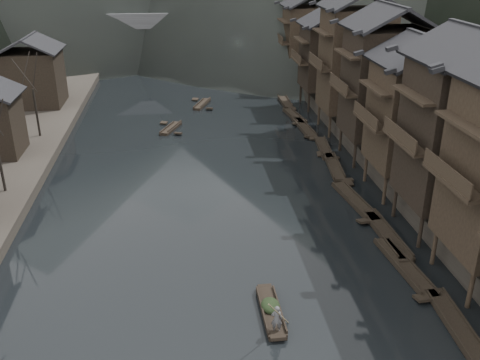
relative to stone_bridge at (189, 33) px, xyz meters
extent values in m
plane|color=black|center=(0.00, -72.00, -5.11)|extent=(300.00, 300.00, 0.00)
cube|color=#2D2823|center=(35.00, -32.00, -4.21)|extent=(40.00, 200.00, 1.80)
cylinder|color=black|center=(14.20, -75.40, -3.81)|extent=(0.30, 0.30, 2.90)
cylinder|color=black|center=(14.20, -70.60, -3.81)|extent=(0.30, 0.30, 2.90)
cylinder|color=black|center=(16.95, -70.60, -3.81)|extent=(0.30, 0.30, 2.90)
cube|color=black|center=(13.30, -73.00, 2.16)|extent=(1.20, 5.70, 0.25)
cylinder|color=black|center=(14.20, -68.40, -3.81)|extent=(0.30, 0.30, 2.90)
cylinder|color=black|center=(14.20, -63.60, -3.81)|extent=(0.30, 0.30, 2.90)
cylinder|color=black|center=(16.95, -68.40, -3.81)|extent=(0.30, 0.30, 2.90)
cylinder|color=black|center=(16.95, -63.60, -3.81)|extent=(0.30, 0.30, 2.90)
cube|color=black|center=(17.30, -66.00, 2.61)|extent=(7.00, 6.00, 10.24)
cube|color=black|center=(13.30, -66.00, 2.10)|extent=(1.20, 5.70, 0.25)
cylinder|color=black|center=(14.20, -61.40, -3.81)|extent=(0.30, 0.30, 2.90)
cylinder|color=black|center=(14.20, -56.60, -3.81)|extent=(0.30, 0.30, 2.90)
cylinder|color=black|center=(16.95, -61.40, -3.81)|extent=(0.30, 0.30, 2.90)
cylinder|color=black|center=(16.95, -56.60, -3.81)|extent=(0.30, 0.30, 2.90)
cube|color=black|center=(17.30, -59.00, 1.80)|extent=(7.00, 6.00, 8.62)
cube|color=black|center=(13.30, -59.00, 1.37)|extent=(1.20, 5.70, 0.25)
cylinder|color=black|center=(14.20, -53.40, -3.81)|extent=(0.30, 0.30, 2.90)
cylinder|color=black|center=(14.20, -48.60, -3.81)|extent=(0.30, 0.30, 2.90)
cylinder|color=black|center=(16.95, -53.40, -3.81)|extent=(0.30, 0.30, 2.90)
cylinder|color=black|center=(16.95, -48.60, -3.81)|extent=(0.30, 0.30, 2.90)
cube|color=black|center=(17.30, -51.00, 2.59)|extent=(7.00, 6.00, 10.21)
cube|color=black|center=(13.30, -51.00, 2.08)|extent=(1.20, 5.70, 0.25)
cylinder|color=black|center=(14.20, -44.40, -3.81)|extent=(0.30, 0.30, 2.90)
cylinder|color=black|center=(14.20, -39.60, -3.81)|extent=(0.30, 0.30, 2.90)
cylinder|color=black|center=(16.95, -44.40, -3.81)|extent=(0.30, 0.30, 2.90)
cylinder|color=black|center=(16.95, -39.60, -3.81)|extent=(0.30, 0.30, 2.90)
cube|color=black|center=(17.30, -42.00, 3.02)|extent=(7.00, 6.00, 11.07)
cube|color=black|center=(13.30, -42.00, 2.47)|extent=(1.20, 5.70, 0.25)
cylinder|color=black|center=(14.20, -34.40, -3.81)|extent=(0.30, 0.30, 2.90)
cylinder|color=black|center=(14.20, -29.60, -3.81)|extent=(0.30, 0.30, 2.90)
cylinder|color=black|center=(16.95, -34.40, -3.81)|extent=(0.30, 0.30, 2.90)
cylinder|color=black|center=(16.95, -29.60, -3.81)|extent=(0.30, 0.30, 2.90)
cube|color=black|center=(17.30, -32.00, 1.47)|extent=(7.00, 6.00, 7.96)
cube|color=black|center=(13.30, -32.00, 1.07)|extent=(1.20, 5.70, 0.25)
cylinder|color=black|center=(14.20, -22.40, -3.81)|extent=(0.30, 0.30, 2.90)
cylinder|color=black|center=(14.20, -17.60, -3.81)|extent=(0.30, 0.30, 2.90)
cylinder|color=black|center=(16.95, -22.40, -3.81)|extent=(0.30, 0.30, 2.90)
cylinder|color=black|center=(16.95, -17.60, -3.81)|extent=(0.30, 0.30, 2.90)
cube|color=black|center=(17.30, -20.00, 2.00)|extent=(7.00, 6.00, 9.02)
cube|color=black|center=(13.30, -20.00, 1.55)|extent=(1.20, 5.70, 0.25)
cube|color=black|center=(-20.50, -30.00, -0.51)|extent=(6.50, 6.50, 6.80)
cylinder|color=black|center=(-17.00, -57.09, -1.46)|extent=(0.24, 0.24, 4.90)
cylinder|color=black|center=(-17.00, -42.86, -1.33)|extent=(0.24, 0.24, 5.17)
cube|color=black|center=(12.63, -77.06, -4.96)|extent=(1.45, 6.86, 0.30)
cube|color=black|center=(12.63, -77.06, -4.78)|extent=(1.49, 6.73, 0.10)
cube|color=black|center=(12.46, -73.80, -4.82)|extent=(0.98, 0.88, 0.35)
cube|color=black|center=(12.09, -70.98, -4.96)|extent=(1.73, 7.43, 0.30)
cube|color=black|center=(12.09, -70.98, -4.78)|extent=(1.77, 7.29, 0.10)
cube|color=black|center=(12.39, -67.46, -4.82)|extent=(1.01, 0.98, 0.36)
cube|color=black|center=(11.79, -74.50, -4.82)|extent=(1.01, 0.98, 0.36)
cube|color=black|center=(12.46, -66.74, -4.96)|extent=(1.31, 7.34, 0.30)
cube|color=black|center=(12.46, -66.74, -4.78)|extent=(1.36, 7.19, 0.10)
cube|color=black|center=(12.57, -63.23, -4.82)|extent=(0.96, 0.92, 0.36)
cube|color=black|center=(12.36, -70.24, -4.82)|extent=(0.96, 0.92, 0.36)
cube|color=black|center=(11.90, -60.95, -4.96)|extent=(2.01, 7.57, 0.30)
cube|color=black|center=(11.90, -60.95, -4.78)|extent=(2.05, 7.43, 0.10)
cube|color=black|center=(12.34, -57.38, -4.82)|extent=(1.04, 1.02, 0.36)
cube|color=black|center=(11.45, -64.52, -4.82)|extent=(1.04, 1.02, 0.36)
cube|color=black|center=(12.25, -53.30, -4.96)|extent=(1.84, 6.99, 0.30)
cube|color=black|center=(12.25, -53.30, -4.78)|extent=(1.88, 6.86, 0.10)
cube|color=black|center=(11.90, -50.00, -4.82)|extent=(1.02, 0.94, 0.35)
cube|color=black|center=(12.61, -56.60, -4.82)|extent=(1.02, 0.94, 0.35)
cube|color=black|center=(12.59, -48.07, -4.96)|extent=(1.77, 6.50, 0.30)
cube|color=black|center=(12.59, -48.07, -4.78)|extent=(1.81, 6.38, 0.10)
cube|color=black|center=(12.27, -45.01, -4.82)|extent=(1.01, 0.88, 0.34)
cube|color=black|center=(12.91, -51.14, -4.82)|extent=(1.01, 0.88, 0.34)
cube|color=black|center=(12.05, -40.98, -4.96)|extent=(1.50, 7.26, 0.30)
cube|color=black|center=(12.05, -40.98, -4.78)|extent=(1.55, 7.12, 0.10)
cube|color=black|center=(12.25, -37.53, -4.82)|extent=(0.98, 0.93, 0.36)
cube|color=black|center=(11.86, -44.44, -4.82)|extent=(0.98, 0.93, 0.36)
cube|color=black|center=(11.89, -36.59, -4.96)|extent=(1.88, 6.47, 0.30)
cube|color=black|center=(11.89, -36.59, -4.78)|extent=(1.92, 6.35, 0.10)
cube|color=black|center=(12.27, -33.54, -4.82)|extent=(1.03, 0.90, 0.34)
cube|color=black|center=(11.51, -39.63, -4.82)|extent=(1.03, 0.90, 0.34)
cube|color=black|center=(12.03, -29.21, -4.96)|extent=(1.27, 7.21, 0.30)
cube|color=black|center=(12.03, -29.21, -4.78)|extent=(1.32, 7.07, 0.10)
cube|color=black|center=(11.95, -25.76, -4.82)|extent=(0.96, 0.90, 0.36)
cube|color=black|center=(12.11, -32.66, -4.82)|extent=(0.96, 0.90, 0.36)
cube|color=black|center=(-3.52, -39.57, -4.96)|extent=(2.65, 4.63, 0.30)
cube|color=black|center=(-3.52, -39.57, -4.78)|extent=(2.66, 4.57, 0.10)
cube|color=black|center=(-4.35, -37.53, -4.82)|extent=(1.00, 0.85, 0.29)
cube|color=black|center=(-2.70, -41.62, -4.82)|extent=(1.00, 0.85, 0.29)
cube|color=black|center=(0.66, -29.62, -4.96)|extent=(2.67, 5.23, 0.30)
cube|color=black|center=(0.66, -29.62, -4.78)|extent=(2.68, 5.15, 0.10)
cube|color=black|center=(-0.17, -27.27, -4.82)|extent=(1.02, 0.89, 0.31)
cube|color=black|center=(1.49, -31.97, -4.82)|extent=(1.02, 0.89, 0.31)
cube|color=#4C4C4F|center=(0.00, 0.00, 2.09)|extent=(40.00, 6.00, 1.60)
cube|color=#4C4C4F|center=(0.00, -2.70, 3.39)|extent=(40.00, 0.50, 1.00)
cube|color=#4C4C4F|center=(0.00, 2.70, 3.39)|extent=(40.00, 0.50, 1.00)
cube|color=#4C4C4F|center=(-14.00, 0.00, -1.91)|extent=(3.20, 6.00, 6.40)
cube|color=#4C4C4F|center=(-4.50, 0.00, -1.91)|extent=(3.20, 6.00, 6.40)
cube|color=#4C4C4F|center=(4.50, 0.00, -1.91)|extent=(3.20, 6.00, 6.40)
cube|color=#4C4C4F|center=(14.00, 0.00, -1.91)|extent=(3.20, 6.00, 6.40)
cube|color=black|center=(2.38, -74.67, -4.96)|extent=(1.05, 4.75, 0.30)
cube|color=black|center=(2.38, -74.67, -4.78)|extent=(1.10, 4.66, 0.10)
cube|color=black|center=(2.39, -72.40, -4.82)|extent=(0.88, 0.60, 0.29)
cube|color=black|center=(2.37, -76.95, -4.82)|extent=(0.88, 0.60, 0.29)
ellipsoid|color=black|center=(2.38, -74.44, -4.33)|extent=(1.14, 1.49, 0.68)
imported|color=#4E4E50|center=(2.38, -76.48, -3.81)|extent=(0.67, 0.49, 1.71)
cylinder|color=#8C7A51|center=(2.58, -76.48, -1.22)|extent=(1.86, 2.48, 3.48)
camera|label=1|loc=(-2.39, -99.86, 14.84)|focal=40.00mm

